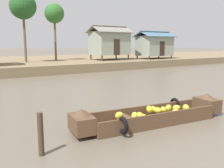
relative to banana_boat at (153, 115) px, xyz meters
name	(u,v)px	position (x,y,z in m)	size (l,w,h in m)	color
ground_plane	(83,98)	(-0.29, 4.83, -0.28)	(300.00, 300.00, 0.00)	#665B4C
riverbank_strip	(8,64)	(-0.29, 24.34, 0.14)	(160.00, 20.00, 0.85)	#7F6B4C
banana_boat	(153,115)	(0.00, 0.00, 0.00)	(5.80, 1.66, 0.82)	brown
stilt_house_mid_right	(110,43)	(10.18, 18.60, 2.62)	(4.80, 3.54, 4.05)	#4C3826
stilt_house_right	(155,45)	(16.32, 17.37, 2.29)	(4.94, 3.21, 3.52)	#4C3826
palm_tree_mid	(54,14)	(4.39, 21.15, 5.80)	(2.20, 2.20, 6.40)	brown
palm_tree_far	(23,6)	(0.66, 19.78, 6.14)	(2.63, 2.63, 6.94)	brown
mooring_post	(41,134)	(-3.97, -0.33, 0.26)	(0.14, 0.14, 1.08)	#423323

